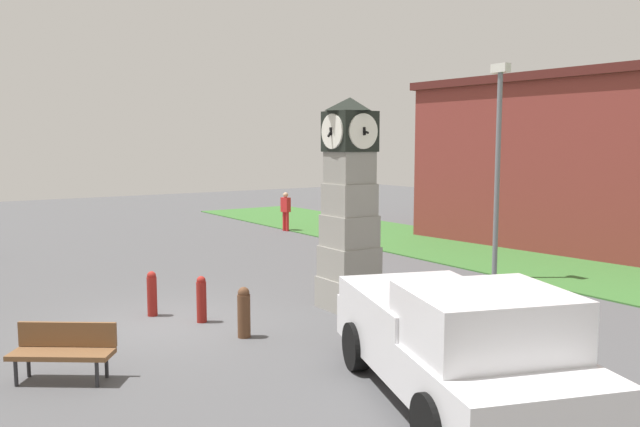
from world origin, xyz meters
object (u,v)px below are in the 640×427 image
Objects in this scene: clock_tower at (349,212)px; street_lamp_near_road at (498,156)px; bollard_near_tower at (152,293)px; pedestrian_near_bench at (286,209)px; bollard_mid_row at (201,299)px; pickup_truck at (455,339)px; bench at (64,348)px; bollard_far_row at (244,312)px.

clock_tower is 5.39m from street_lamp_near_road.
pedestrian_near_bench reaches higher than bollard_near_tower.
bollard_mid_row is (-0.82, -3.29, -1.73)m from clock_tower.
clock_tower is 4.82× the size of bollard_near_tower.
pedestrian_near_bench is at bearing 141.74° from bollard_mid_row.
pickup_truck is at bearing 17.02° from bollard_near_tower.
pedestrian_near_bench is (-17.00, 7.33, 0.04)m from pickup_truck.
bench is at bearing -40.22° from bollard_near_tower.
bollard_mid_row is at bearing -104.08° from clock_tower.
street_lamp_near_road is at bearing 95.87° from bench.
bollard_far_row reaches higher than bench.
bollard_far_row is 15.16m from pedestrian_near_bench.
bollard_near_tower is (-1.90, -3.99, -1.73)m from clock_tower.
pedestrian_near_bench reaches higher than bollard_far_row.
street_lamp_near_road is at bearing 126.60° from pickup_truck.
bench is 0.95× the size of pedestrian_near_bench.
pedestrian_near_bench is at bearing 178.91° from street_lamp_near_road.
clock_tower is at bearing -24.64° from pedestrian_near_bench.
street_lamp_near_road is (-0.83, 8.28, 2.95)m from bollard_far_row.
pickup_truck reaches higher than pedestrian_near_bench.
bollard_mid_row is 0.99× the size of bollard_far_row.
bollard_mid_row is at bearing 120.00° from bench.
clock_tower is at bearing 98.77° from bench.
bench is at bearing -84.13° from street_lamp_near_road.
pedestrian_near_bench is 11.98m from street_lamp_near_road.
clock_tower is 2.83× the size of pedestrian_near_bench.
pedestrian_near_bench is at bearing 137.35° from bench.
bollard_near_tower reaches higher than bench.
clock_tower reaches higher than pedestrian_near_bench.
bollard_near_tower is at bearing -147.05° from bollard_mid_row.
pickup_truck is at bearing -20.10° from clock_tower.
bollard_near_tower is 0.99× the size of bollard_far_row.
clock_tower is at bearing -87.71° from street_lamp_near_road.
bollard_far_row reaches higher than bollard_near_tower.
pickup_truck is at bearing 14.76° from bollard_far_row.
bollard_near_tower is 3.79m from bench.
street_lamp_near_road reaches higher than clock_tower.
pickup_truck is 3.44× the size of bench.
street_lamp_near_road reaches higher than bollard_far_row.
bench is (1.82, -3.15, 0.02)m from bollard_mid_row.
pedestrian_near_bench is at bearing 136.68° from bollard_near_tower.
pickup_truck is (4.45, 1.17, 0.42)m from bollard_far_row.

